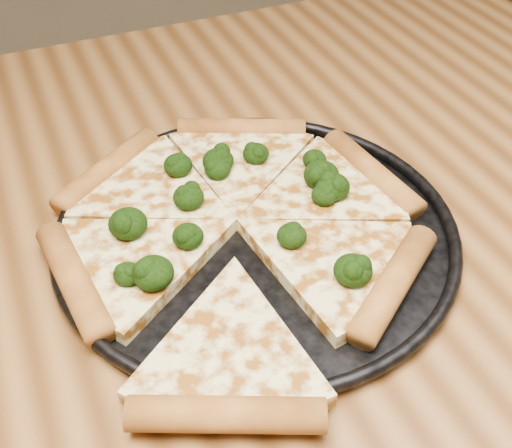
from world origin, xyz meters
name	(u,v)px	position (x,y,z in m)	size (l,w,h in m)	color
dining_table	(179,361)	(0.00, 0.00, 0.66)	(1.20, 0.90, 0.75)	brown
pizza_pan	(256,232)	(0.08, 0.03, 0.76)	(0.34, 0.34, 0.02)	black
pizza	(236,227)	(0.07, 0.03, 0.77)	(0.31, 0.37, 0.02)	#E8DA8E
broccoli_florets	(236,206)	(0.07, 0.04, 0.78)	(0.21, 0.21, 0.02)	black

